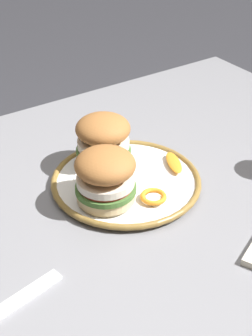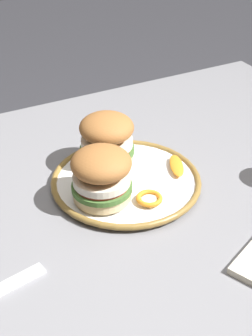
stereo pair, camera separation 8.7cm
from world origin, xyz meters
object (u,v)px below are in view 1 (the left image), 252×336
object	(u,v)px
sandwich_half_left	(105,176)
dinner_plate	(126,181)
dining_table	(143,231)
sandwich_half_right	(103,139)

from	to	relation	value
sandwich_half_left	dinner_plate	bearing A→B (deg)	-152.60
sandwich_half_left	dining_table	bearing A→B (deg)	175.57
dinner_plate	sandwich_half_right	distance (m)	0.10
dinner_plate	sandwich_half_left	world-z (taller)	sandwich_half_left
dining_table	sandwich_half_right	size ratio (longest dim) A/B	7.69
dining_table	sandwich_half_left	xyz separation A→B (m)	(0.08, -0.01, 0.17)
dinner_plate	sandwich_half_left	bearing A→B (deg)	27.40
dinner_plate	sandwich_half_left	distance (m)	0.10
dinner_plate	sandwich_half_right	size ratio (longest dim) A/B	1.91
dinner_plate	dining_table	bearing A→B (deg)	109.58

